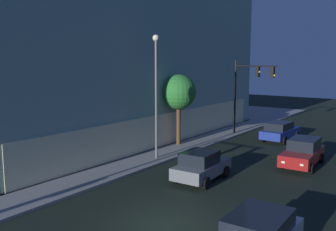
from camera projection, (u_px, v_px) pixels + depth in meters
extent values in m
plane|color=black|center=(165.00, 225.00, 15.38)|extent=(120.00, 120.00, 0.00)
cube|color=#4C4C51|center=(67.00, 128.00, 37.18)|extent=(31.45, 25.47, 0.15)
cube|color=#FBF1B5|center=(166.00, 128.00, 29.79)|extent=(27.94, 0.60, 2.52)
cube|color=#8DAE9D|center=(64.00, 44.00, 35.97)|extent=(31.05, 25.07, 16.54)
cylinder|color=black|center=(235.00, 97.00, 34.03)|extent=(0.18, 0.18, 6.71)
cylinder|color=black|center=(256.00, 66.00, 32.35)|extent=(0.43, 3.94, 0.12)
cube|color=black|center=(258.00, 72.00, 32.29)|extent=(0.34, 0.34, 0.90)
sphere|color=yellow|center=(259.00, 72.00, 32.18)|extent=(0.18, 0.18, 0.18)
cube|color=black|center=(272.00, 72.00, 31.40)|extent=(0.34, 0.34, 0.90)
sphere|color=yellow|center=(274.00, 76.00, 31.32)|extent=(0.18, 0.18, 0.18)
cylinder|color=slate|center=(156.00, 100.00, 25.05)|extent=(0.16, 0.16, 7.96)
sphere|color=#F9EFC6|center=(156.00, 38.00, 24.45)|extent=(0.44, 0.44, 0.44)
cylinder|color=brown|center=(178.00, 125.00, 29.63)|extent=(0.33, 0.33, 3.09)
sphere|color=#2A792F|center=(179.00, 92.00, 29.25)|extent=(2.78, 2.78, 2.78)
cube|color=black|center=(259.00, 223.00, 12.40)|extent=(2.53, 1.84, 0.59)
cube|color=slate|center=(202.00, 168.00, 21.19)|extent=(4.13, 2.03, 0.69)
cube|color=black|center=(199.00, 158.00, 20.84)|extent=(2.04, 1.75, 0.69)
cube|color=#F9F4CC|center=(209.00, 159.00, 23.13)|extent=(0.13, 0.21, 0.12)
cube|color=#F9F4CC|center=(225.00, 162.00, 22.52)|extent=(0.13, 0.21, 0.12)
cylinder|color=black|center=(198.00, 167.00, 22.78)|extent=(0.69, 0.27, 0.67)
cylinder|color=black|center=(226.00, 171.00, 21.78)|extent=(0.69, 0.27, 0.67)
cylinder|color=black|center=(177.00, 177.00, 20.71)|extent=(0.69, 0.27, 0.67)
cylinder|color=black|center=(206.00, 183.00, 19.71)|extent=(0.69, 0.27, 0.67)
cube|color=maroon|center=(302.00, 155.00, 24.07)|extent=(4.78, 2.02, 0.74)
cube|color=black|center=(304.00, 144.00, 24.26)|extent=(2.48, 1.74, 0.70)
cube|color=#F9F4CC|center=(302.00, 165.00, 21.88)|extent=(0.13, 0.20, 0.12)
cube|color=#F9F4CC|center=(283.00, 162.00, 22.48)|extent=(0.13, 0.20, 0.12)
cylinder|color=black|center=(311.00, 168.00, 22.42)|extent=(0.66, 0.27, 0.65)
cylinder|color=black|center=(281.00, 164.00, 23.42)|extent=(0.66, 0.27, 0.65)
cylinder|color=black|center=(322.00, 158.00, 24.83)|extent=(0.66, 0.27, 0.65)
cylinder|color=black|center=(294.00, 154.00, 25.83)|extent=(0.66, 0.27, 0.65)
cube|color=navy|center=(280.00, 133.00, 31.73)|extent=(4.63, 2.04, 0.68)
cube|color=black|center=(279.00, 126.00, 31.38)|extent=(2.54, 1.76, 0.61)
cube|color=#F9F4CC|center=(284.00, 128.00, 33.79)|extent=(0.13, 0.21, 0.12)
cube|color=#F9F4CC|center=(296.00, 130.00, 33.11)|extent=(0.13, 0.21, 0.12)
cylinder|color=black|center=(276.00, 133.00, 33.44)|extent=(0.73, 0.27, 0.71)
cylinder|color=black|center=(297.00, 135.00, 32.30)|extent=(0.73, 0.27, 0.71)
cylinder|color=black|center=(263.00, 138.00, 31.26)|extent=(0.73, 0.27, 0.71)
cylinder|color=black|center=(284.00, 141.00, 30.13)|extent=(0.73, 0.27, 0.71)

